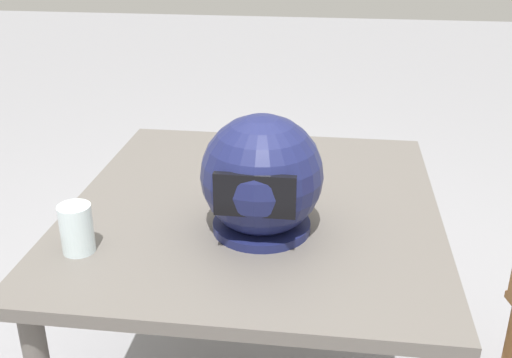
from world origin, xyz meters
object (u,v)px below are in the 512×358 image
object	(u,v)px
pizza	(256,163)
drinking_glass	(77,229)
dining_table	(255,233)
motorcycle_helmet	(262,178)

from	to	relation	value
pizza	drinking_glass	xyz separation A→B (m)	(0.32, 0.47, 0.03)
pizza	drinking_glass	bearing A→B (deg)	56.01
dining_table	motorcycle_helmet	distance (m)	0.26
motorcycle_helmet	dining_table	bearing A→B (deg)	-75.98
drinking_glass	motorcycle_helmet	bearing A→B (deg)	-159.03
dining_table	drinking_glass	world-z (taller)	drinking_glass
pizza	motorcycle_helmet	world-z (taller)	motorcycle_helmet
drinking_glass	pizza	bearing A→B (deg)	-123.99
motorcycle_helmet	drinking_glass	distance (m)	0.41
pizza	motorcycle_helmet	distance (m)	0.35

